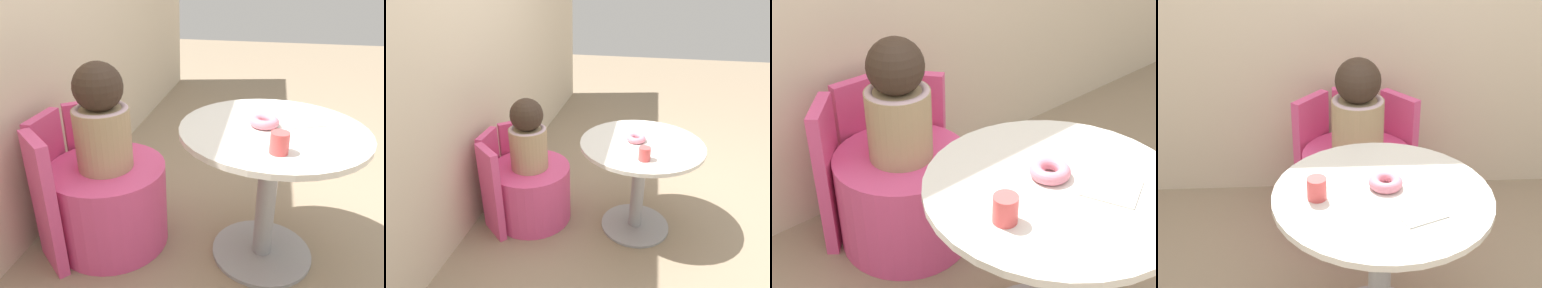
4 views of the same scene
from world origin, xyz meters
TOP-DOWN VIEW (x-y plane):
  - ground_plane at (0.00, 0.00)m, footprint 12.00×12.00m
  - back_wall at (0.00, 1.13)m, footprint 6.00×0.06m
  - round_table at (0.00, -0.03)m, footprint 0.78×0.78m
  - tub_chair at (-0.04, 0.72)m, footprint 0.56×0.56m
  - booth_backrest at (-0.04, 0.95)m, footprint 0.65×0.24m
  - child_figure at (-0.04, 0.72)m, footprint 0.25×0.25m
  - donut at (0.02, 0.01)m, footprint 0.12×0.12m
  - cup at (-0.23, -0.05)m, footprint 0.07×0.07m
  - paper_napkin at (0.11, -0.15)m, footprint 0.20×0.20m

SIDE VIEW (x-z plane):
  - ground_plane at x=0.00m, z-range 0.00..0.00m
  - tub_chair at x=-0.04m, z-range 0.00..0.42m
  - booth_backrest at x=-0.04m, z-range 0.00..0.65m
  - round_table at x=0.00m, z-range 0.15..0.81m
  - child_figure at x=-0.04m, z-range 0.40..0.90m
  - paper_napkin at x=0.11m, z-range 0.66..0.66m
  - donut at x=0.02m, z-range 0.66..0.70m
  - cup at x=-0.23m, z-range 0.66..0.74m
  - back_wall at x=0.00m, z-range 0.00..2.40m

